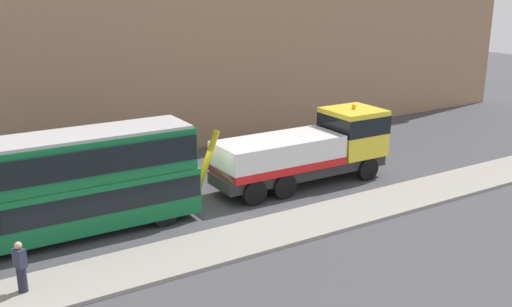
{
  "coord_description": "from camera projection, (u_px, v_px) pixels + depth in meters",
  "views": [
    {
      "loc": [
        -10.99,
        -22.03,
        9.66
      ],
      "look_at": [
        2.71,
        -0.12,
        2.0
      ],
      "focal_mm": 41.34,
      "sensor_mm": 36.0,
      "label": 1
    }
  ],
  "objects": [
    {
      "name": "recovery_tow_truck",
      "position": [
        309.0,
        149.0,
        28.56
      ],
      "size": [
        10.16,
        2.76,
        3.67
      ],
      "rotation": [
        0.0,
        0.0,
        -0.01
      ],
      "color": "#2D2D2D",
      "rests_on": "ground_plane"
    },
    {
      "name": "ground_plane",
      "position": [
        203.0,
        205.0,
        26.24
      ],
      "size": [
        120.0,
        120.0,
        0.0
      ],
      "primitive_type": "plane",
      "color": "#424247"
    },
    {
      "name": "building_facade",
      "position": [
        122.0,
        10.0,
        31.22
      ],
      "size": [
        60.0,
        1.5,
        16.0
      ],
      "color": "#9E7A5B",
      "rests_on": "ground_plane"
    },
    {
      "name": "near_kerb",
      "position": [
        252.0,
        237.0,
        22.81
      ],
      "size": [
        60.0,
        2.8,
        0.15
      ],
      "primitive_type": "cube",
      "color": "gray",
      "rests_on": "ground_plane"
    },
    {
      "name": "pedestrian_onlooker",
      "position": [
        21.0,
        267.0,
        18.45
      ],
      "size": [
        0.4,
        0.47,
        1.71
      ],
      "rotation": [
        0.0,
        0.0,
        0.43
      ],
      "color": "#232333",
      "rests_on": "near_kerb"
    },
    {
      "name": "double_decker_bus",
      "position": [
        56.0,
        183.0,
        22.32
      ],
      "size": [
        11.08,
        2.69,
        4.06
      ],
      "rotation": [
        0.0,
        0.0,
        -0.01
      ],
      "color": "#146B38",
      "rests_on": "ground_plane"
    }
  ]
}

